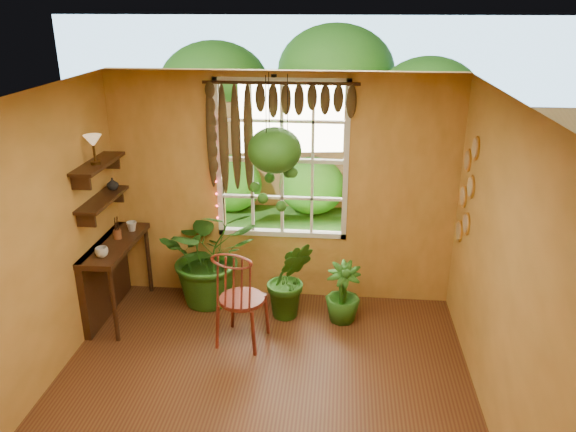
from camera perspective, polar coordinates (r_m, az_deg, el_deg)
name	(u,v)px	position (r m, az deg, el deg)	size (l,w,h in m)	color
floor	(254,418)	(5.21, -3.43, -19.83)	(4.50, 4.50, 0.00)	brown
ceiling	(246,109)	(4.00, -4.28, 10.82)	(4.50, 4.50, 0.00)	silver
wall_back	(282,190)	(6.50, -0.63, 2.64)	(4.00, 4.00, 0.00)	gold
wall_left	(9,269)	(5.15, -26.45, -4.88)	(4.50, 4.50, 0.00)	gold
wall_right	(513,293)	(4.59, 21.89, -7.26)	(4.50, 4.50, 0.00)	gold
window	(282,160)	(6.43, -0.62, 5.69)	(1.52, 0.10, 1.86)	white
valance_vine	(273,112)	(6.19, -1.55, 10.56)	(1.70, 0.12, 1.10)	#3A2110
string_lights	(215,156)	(6.45, -7.47, 6.03)	(0.03, 0.03, 1.54)	#FF2633
wall_plates	(467,192)	(6.11, 17.68, 2.35)	(0.04, 0.32, 1.10)	#F3E4C6
counter_ledge	(109,270)	(6.70, -17.77, -5.23)	(0.40, 1.20, 0.90)	#3A2110
shelf_lower	(103,199)	(6.37, -18.32, 1.61)	(0.25, 0.90, 0.04)	#3A2110
shelf_upper	(98,164)	(6.26, -18.74, 5.07)	(0.25, 0.90, 0.04)	#3A2110
backyard	(320,118)	(10.97, 3.30, 9.92)	(14.00, 10.00, 12.00)	#20621C
windsor_chair	(241,312)	(5.96, -4.80, -9.68)	(0.57, 0.59, 1.27)	maroon
potted_plant_left	(210,254)	(6.66, -7.92, -3.83)	(1.12, 0.97, 1.25)	#225115
potted_plant_mid	(290,279)	(6.35, 0.17, -6.42)	(0.52, 0.42, 0.95)	#225115
potted_plant_right	(343,293)	(6.36, 5.58, -7.76)	(0.39, 0.39, 0.70)	#225115
hanging_basket	(275,155)	(6.12, -1.37, 6.18)	(0.59, 0.59, 1.46)	black
cup_a	(102,252)	(6.17, -18.40, -3.50)	(0.13, 0.13, 0.11)	silver
cup_b	(132,226)	(6.75, -15.59, -1.02)	(0.12, 0.12, 0.11)	beige
brush_jar	(117,228)	(6.56, -17.00, -1.18)	(0.09, 0.09, 0.32)	brown
shelf_vase	(113,184)	(6.59, -17.40, 3.15)	(0.13, 0.13, 0.14)	#B2AD99
tiffany_lamp	(93,143)	(6.11, -19.20, 7.04)	(0.19, 0.19, 0.31)	#533817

